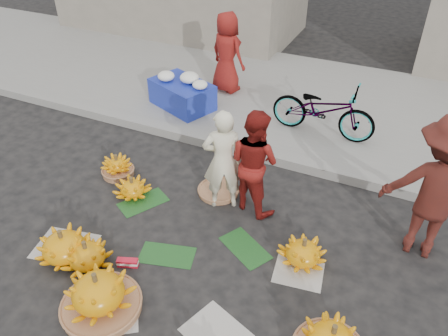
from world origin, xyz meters
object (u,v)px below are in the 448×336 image
at_px(banana_bunch_0, 63,246).
at_px(flower_table, 182,93).
at_px(vendor_cream, 223,160).
at_px(bicycle, 323,109).

bearing_deg(banana_bunch_0, flower_table, 97.63).
distance_m(vendor_cream, bicycle, 2.31).
xyz_separation_m(banana_bunch_0, bicycle, (2.03, 3.85, 0.37)).
distance_m(banana_bunch_0, flower_table, 3.77).
height_order(banana_bunch_0, bicycle, bicycle).
bearing_deg(vendor_cream, banana_bunch_0, 24.82).
height_order(flower_table, bicycle, bicycle).
bearing_deg(flower_table, banana_bunch_0, -60.73).
xyz_separation_m(banana_bunch_0, vendor_cream, (1.27, 1.67, 0.52)).
xyz_separation_m(vendor_cream, bicycle, (0.76, 2.18, -0.15)).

